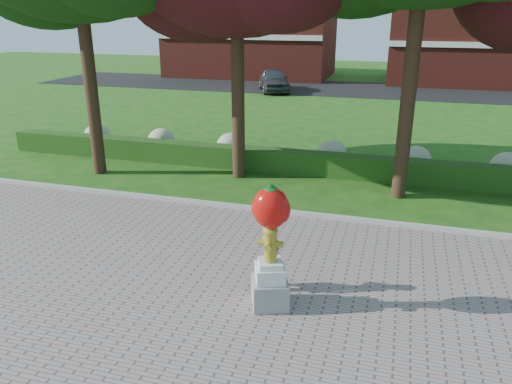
# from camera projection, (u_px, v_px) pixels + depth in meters

# --- Properties ---
(ground) EXTENTS (100.00, 100.00, 0.00)m
(ground) POSITION_uv_depth(u_px,v_px,m) (240.00, 260.00, 11.87)
(ground) COLOR #1B4E13
(ground) RESTS_ON ground
(walkway) EXTENTS (40.00, 14.00, 0.04)m
(walkway) POSITION_uv_depth(u_px,v_px,m) (166.00, 368.00, 8.26)
(walkway) COLOR gray
(walkway) RESTS_ON ground
(curb) EXTENTS (40.00, 0.18, 0.15)m
(curb) POSITION_uv_depth(u_px,v_px,m) (272.00, 211.00, 14.55)
(curb) COLOR #ADADA5
(curb) RESTS_ON ground
(lawn_hedge) EXTENTS (24.00, 0.70, 0.80)m
(lawn_hedge) POSITION_uv_depth(u_px,v_px,m) (300.00, 162.00, 18.04)
(lawn_hedge) COLOR #1A4313
(lawn_hedge) RESTS_ON ground
(hydrangea_row) EXTENTS (20.10, 1.10, 0.99)m
(hydrangea_row) POSITION_uv_depth(u_px,v_px,m) (320.00, 152.00, 18.74)
(hydrangea_row) COLOR #99A37D
(hydrangea_row) RESTS_ON ground
(street) EXTENTS (50.00, 8.00, 0.02)m
(street) POSITION_uv_depth(u_px,v_px,m) (356.00, 89.00, 37.09)
(street) COLOR black
(street) RESTS_ON ground
(building_left) EXTENTS (14.00, 8.00, 7.00)m
(building_left) POSITION_uv_depth(u_px,v_px,m) (251.00, 35.00, 43.93)
(building_left) COLOR maroon
(building_left) RESTS_ON ground
(building_right) EXTENTS (12.00, 8.00, 6.40)m
(building_right) POSITION_uv_depth(u_px,v_px,m) (469.00, 42.00, 39.29)
(building_right) COLOR maroon
(building_right) RESTS_ON ground
(hydrant_sculpture) EXTENTS (0.90, 0.90, 2.56)m
(hydrant_sculpture) POSITION_uv_depth(u_px,v_px,m) (270.00, 244.00, 9.54)
(hydrant_sculpture) COLOR gray
(hydrant_sculpture) RESTS_ON walkway
(woman) EXTENTS (0.52, 0.64, 1.53)m
(woman) POSITION_uv_depth(u_px,v_px,m) (270.00, 255.00, 10.35)
(woman) COLOR #B37266
(woman) RESTS_ON walkway
(parked_car) EXTENTS (3.45, 5.04, 1.59)m
(parked_car) POSITION_uv_depth(u_px,v_px,m) (274.00, 80.00, 35.95)
(parked_car) COLOR #3B3E42
(parked_car) RESTS_ON street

